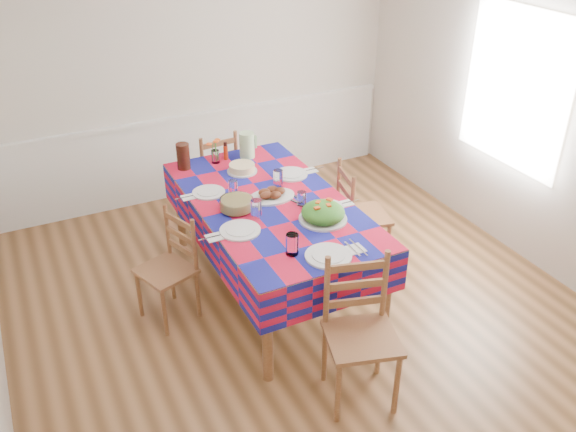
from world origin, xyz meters
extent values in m
cube|color=brown|center=(0.00, 0.00, -0.02)|extent=(4.50, 5.00, 0.04)
cube|color=beige|center=(0.00, 2.52, 1.35)|extent=(4.50, 0.04, 2.70)
cube|color=beige|center=(2.27, 0.00, 1.35)|extent=(0.04, 5.00, 2.70)
cube|color=white|center=(0.00, 2.47, 0.90)|extent=(4.41, 0.06, 0.04)
cube|color=white|center=(0.00, 2.48, 0.45)|extent=(4.41, 0.03, 0.90)
plane|color=white|center=(2.23, 0.30, 1.50)|extent=(0.00, 1.40, 1.40)
cylinder|color=brown|center=(-0.56, -0.52, 0.40)|extent=(0.08, 0.08, 0.80)
cylinder|color=brown|center=(0.42, -0.52, 0.40)|extent=(0.08, 0.08, 0.80)
cylinder|color=brown|center=(-0.56, 1.46, 0.40)|extent=(0.08, 0.08, 0.80)
cylinder|color=brown|center=(0.42, 1.46, 0.40)|extent=(0.08, 0.08, 0.80)
cube|color=brown|center=(-0.07, 0.47, 0.82)|extent=(1.11, 2.12, 0.04)
cube|color=#B50F2C|center=(-0.07, 0.47, 0.84)|extent=(1.16, 2.16, 0.01)
cube|color=#B50F2C|center=(-0.65, 0.47, 0.67)|extent=(0.01, 2.16, 0.33)
cube|color=#B50F2C|center=(0.51, 0.47, 0.67)|extent=(0.01, 2.16, 0.33)
cube|color=#B50F2C|center=(-0.07, -0.61, 0.67)|extent=(1.16, 0.01, 0.33)
cube|color=#B50F2C|center=(-0.07, 1.55, 0.67)|extent=(1.16, 0.01, 0.33)
cylinder|color=silver|center=(-0.05, -0.44, 0.85)|extent=(0.33, 0.33, 0.02)
cylinder|color=silver|center=(-0.05, -0.44, 0.86)|extent=(0.23, 0.23, 0.01)
cylinder|color=white|center=(-0.25, -0.29, 0.92)|extent=(0.09, 0.09, 0.16)
cube|color=silver|center=(0.17, -0.44, 0.85)|extent=(0.12, 0.12, 0.01)
cube|color=silver|center=(0.15, -0.44, 0.85)|extent=(0.01, 0.21, 0.00)
cube|color=silver|center=(0.20, -0.44, 0.85)|extent=(0.01, 0.24, 0.00)
cylinder|color=silver|center=(-0.47, 0.15, 0.85)|extent=(0.31, 0.31, 0.02)
cylinder|color=silver|center=(-0.47, 0.15, 0.86)|extent=(0.22, 0.22, 0.01)
cylinder|color=white|center=(-0.27, 0.29, 0.92)|extent=(0.09, 0.09, 0.15)
cube|color=silver|center=(-0.67, 0.15, 0.85)|extent=(0.11, 0.11, 0.01)
cube|color=silver|center=(-0.69, 0.15, 0.85)|extent=(0.19, 0.01, 0.00)
cube|color=silver|center=(-0.65, 0.15, 0.85)|extent=(0.23, 0.01, 0.00)
cylinder|color=silver|center=(-0.47, 0.83, 0.85)|extent=(0.27, 0.27, 0.01)
cylinder|color=silver|center=(-0.47, 0.83, 0.86)|extent=(0.19, 0.19, 0.01)
cylinder|color=white|center=(-0.30, 0.71, 0.91)|extent=(0.08, 0.08, 0.13)
cube|color=silver|center=(-0.65, 0.83, 0.85)|extent=(0.10, 0.10, 0.01)
cube|color=silver|center=(-0.67, 0.83, 0.85)|extent=(0.17, 0.01, 0.00)
cube|color=silver|center=(-0.63, 0.83, 0.85)|extent=(0.20, 0.01, 0.00)
cylinder|color=silver|center=(0.29, 0.17, 0.85)|extent=(0.27, 0.27, 0.01)
cylinder|color=silver|center=(0.29, 0.17, 0.86)|extent=(0.19, 0.19, 0.01)
cylinder|color=white|center=(0.12, 0.29, 0.91)|extent=(0.08, 0.08, 0.13)
cube|color=silver|center=(0.46, 0.17, 0.85)|extent=(0.10, 0.10, 0.01)
cube|color=silver|center=(0.44, 0.17, 0.85)|extent=(0.17, 0.01, 0.00)
cube|color=silver|center=(0.48, 0.17, 0.85)|extent=(0.20, 0.01, 0.00)
cylinder|color=silver|center=(0.29, 0.83, 0.85)|extent=(0.30, 0.30, 0.02)
cylinder|color=silver|center=(0.29, 0.83, 0.86)|extent=(0.21, 0.21, 0.01)
cylinder|color=white|center=(0.11, 0.70, 0.91)|extent=(0.08, 0.08, 0.14)
cube|color=silver|center=(0.49, 0.83, 0.85)|extent=(0.11, 0.11, 0.01)
cube|color=silver|center=(0.47, 0.83, 0.85)|extent=(0.19, 0.01, 0.00)
cube|color=silver|center=(0.51, 0.83, 0.85)|extent=(0.22, 0.01, 0.00)
ellipsoid|color=silver|center=(-0.03, 0.53, 0.85)|extent=(0.39, 0.28, 0.02)
ellipsoid|color=black|center=(0.04, 0.53, 0.89)|extent=(0.10, 0.09, 0.06)
ellipsoid|color=black|center=(-0.01, 0.57, 0.89)|extent=(0.10, 0.09, 0.06)
ellipsoid|color=black|center=(-0.08, 0.56, 0.89)|extent=(0.10, 0.09, 0.06)
ellipsoid|color=black|center=(-0.09, 0.50, 0.89)|extent=(0.10, 0.09, 0.06)
ellipsoid|color=black|center=(-0.03, 0.47, 0.89)|extent=(0.10, 0.09, 0.06)
cylinder|color=silver|center=(0.17, 0.03, 0.85)|extent=(0.37, 0.37, 0.02)
ellipsoid|color=#1C4F13|center=(0.17, 0.03, 0.91)|extent=(0.34, 0.34, 0.15)
cube|color=#E44F13|center=(0.09, -0.01, 0.99)|extent=(0.04, 0.03, 0.01)
cube|color=#E44F13|center=(0.14, 0.06, 0.99)|extent=(0.05, 0.05, 0.01)
cube|color=#E44F13|center=(0.19, -0.01, 0.99)|extent=(0.04, 0.05, 0.01)
cube|color=#E44F13|center=(0.24, 0.06, 0.99)|extent=(0.05, 0.05, 0.01)
cylinder|color=white|center=(-0.36, 0.47, 0.89)|extent=(0.27, 0.27, 0.10)
cylinder|color=tan|center=(-0.36, 0.47, 0.89)|extent=(0.24, 0.24, 0.08)
cylinder|color=silver|center=(-0.06, 1.08, 0.85)|extent=(0.27, 0.27, 0.01)
cylinder|color=#E2C089|center=(-0.06, 1.08, 0.89)|extent=(0.23, 0.23, 0.06)
cube|color=black|center=(0.11, 0.37, 0.85)|extent=(0.13, 0.30, 0.01)
cube|color=black|center=(0.16, 0.40, 0.85)|extent=(0.06, 0.31, 0.01)
cylinder|color=white|center=(-0.21, 1.37, 0.90)|extent=(0.07, 0.07, 0.12)
cylinder|color=#327E2A|center=(-0.23, 1.37, 0.95)|extent=(0.01, 0.01, 0.17)
ellipsoid|color=#E44F13|center=(-0.26, 1.37, 1.04)|extent=(0.06, 0.06, 0.02)
cylinder|color=#327E2A|center=(-0.19, 1.38, 0.95)|extent=(0.01, 0.01, 0.17)
ellipsoid|color=#E44F13|center=(-0.17, 1.40, 1.05)|extent=(0.06, 0.06, 0.02)
cylinder|color=#327E2A|center=(-0.21, 1.35, 0.95)|extent=(0.01, 0.01, 0.17)
ellipsoid|color=#E44F13|center=(-0.21, 1.33, 1.07)|extent=(0.06, 0.06, 0.02)
cylinder|color=#A9270D|center=(-0.10, 1.40, 0.93)|extent=(0.04, 0.04, 0.17)
cylinder|color=#9BC58B|center=(0.10, 1.36, 0.96)|extent=(0.14, 0.14, 0.24)
cylinder|color=black|center=(-0.50, 1.38, 0.96)|extent=(0.12, 0.12, 0.24)
cube|color=silver|center=(-0.04, -0.57, 0.85)|extent=(0.09, 0.03, 0.02)
cylinder|color=brown|center=(-0.31, -1.07, 0.25)|extent=(0.04, 0.04, 0.50)
cylinder|color=brown|center=(0.07, -1.18, 0.25)|extent=(0.04, 0.04, 0.50)
cylinder|color=brown|center=(-0.21, -0.71, 0.25)|extent=(0.04, 0.04, 0.50)
cylinder|color=brown|center=(0.17, -0.82, 0.25)|extent=(0.04, 0.04, 0.50)
cube|color=brown|center=(-0.07, -0.94, 0.51)|extent=(0.57, 0.55, 0.03)
cylinder|color=brown|center=(-0.20, -0.70, 0.77)|extent=(0.04, 0.04, 0.55)
cylinder|color=brown|center=(0.18, -0.81, 0.77)|extent=(0.04, 0.04, 0.55)
cube|color=brown|center=(-0.01, -0.75, 0.66)|extent=(0.39, 0.13, 0.06)
cube|color=brown|center=(-0.01, -0.75, 0.80)|extent=(0.39, 0.13, 0.06)
cube|color=brown|center=(-0.01, -0.75, 0.95)|extent=(0.39, 0.13, 0.06)
cylinder|color=brown|center=(0.10, 2.08, 0.23)|extent=(0.04, 0.04, 0.46)
cylinder|color=brown|center=(-0.27, 2.04, 0.23)|extent=(0.04, 0.04, 0.46)
cylinder|color=brown|center=(0.13, 1.73, 0.23)|extent=(0.04, 0.04, 0.46)
cylinder|color=brown|center=(-0.23, 1.70, 0.23)|extent=(0.04, 0.04, 0.46)
cube|color=brown|center=(-0.07, 1.89, 0.47)|extent=(0.46, 0.44, 0.03)
cylinder|color=brown|center=(0.13, 1.72, 0.71)|extent=(0.04, 0.04, 0.51)
cylinder|color=brown|center=(-0.23, 1.69, 0.71)|extent=(0.04, 0.04, 0.51)
cube|color=brown|center=(-0.05, 1.71, 0.61)|extent=(0.37, 0.06, 0.05)
cube|color=brown|center=(-0.05, 1.71, 0.74)|extent=(0.37, 0.06, 0.05)
cube|color=brown|center=(-0.05, 1.71, 0.87)|extent=(0.37, 0.06, 0.05)
cylinder|color=brown|center=(-1.19, 0.58, 0.21)|extent=(0.03, 0.03, 0.43)
cylinder|color=brown|center=(-1.08, 0.26, 0.21)|extent=(0.03, 0.03, 0.43)
cylinder|color=brown|center=(-0.89, 0.69, 0.21)|extent=(0.03, 0.03, 0.43)
cylinder|color=brown|center=(-0.77, 0.37, 0.21)|extent=(0.03, 0.03, 0.43)
cube|color=brown|center=(-0.98, 0.47, 0.44)|extent=(0.49, 0.51, 0.03)
cylinder|color=brown|center=(-0.88, 0.69, 0.67)|extent=(0.03, 0.03, 0.48)
cylinder|color=brown|center=(-0.76, 0.37, 0.67)|extent=(0.03, 0.03, 0.48)
cube|color=brown|center=(-0.82, 0.53, 0.57)|extent=(0.13, 0.33, 0.05)
cube|color=brown|center=(-0.82, 0.53, 0.70)|extent=(0.13, 0.33, 0.05)
cube|color=brown|center=(-0.82, 0.53, 0.82)|extent=(0.13, 0.33, 0.05)
cylinder|color=brown|center=(0.98, 0.25, 0.23)|extent=(0.04, 0.04, 0.46)
cylinder|color=brown|center=(1.06, 0.62, 0.23)|extent=(0.04, 0.04, 0.46)
cylinder|color=brown|center=(0.63, 0.33, 0.23)|extent=(0.04, 0.04, 0.46)
cylinder|color=brown|center=(0.71, 0.69, 0.23)|extent=(0.04, 0.04, 0.46)
cube|color=brown|center=(0.85, 0.47, 0.48)|extent=(0.49, 0.51, 0.03)
cylinder|color=brown|center=(0.62, 0.33, 0.72)|extent=(0.04, 0.04, 0.52)
cylinder|color=brown|center=(0.70, 0.69, 0.72)|extent=(0.04, 0.04, 0.52)
cube|color=brown|center=(0.66, 0.51, 0.62)|extent=(0.10, 0.37, 0.05)
cube|color=brown|center=(0.66, 0.51, 0.75)|extent=(0.10, 0.37, 0.05)
cube|color=brown|center=(0.66, 0.51, 0.89)|extent=(0.10, 0.37, 0.05)
camera|label=1|loc=(-1.85, -3.47, 3.20)|focal=38.00mm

